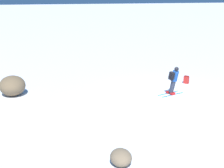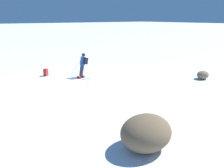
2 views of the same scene
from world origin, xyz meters
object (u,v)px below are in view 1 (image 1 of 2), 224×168
at_px(spare_backpack, 186,80).
at_px(exposed_boulder_0, 121,157).
at_px(exposed_boulder_1, 12,86).
at_px(skier, 174,79).

relative_size(spare_backpack, exposed_boulder_0, 0.59).
bearing_deg(exposed_boulder_0, spare_backpack, -40.52).
distance_m(exposed_boulder_0, exposed_boulder_1, 9.54).
distance_m(skier, exposed_boulder_1, 9.06).
xyz_separation_m(skier, spare_backpack, (1.93, -1.91, -0.68)).
distance_m(skier, spare_backpack, 2.80).
bearing_deg(skier, exposed_boulder_0, 123.52).
bearing_deg(skier, spare_backpack, -62.19).
xyz_separation_m(spare_backpack, exposed_boulder_0, (-8.20, 7.00, 0.03)).
bearing_deg(exposed_boulder_0, skier, -39.08).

